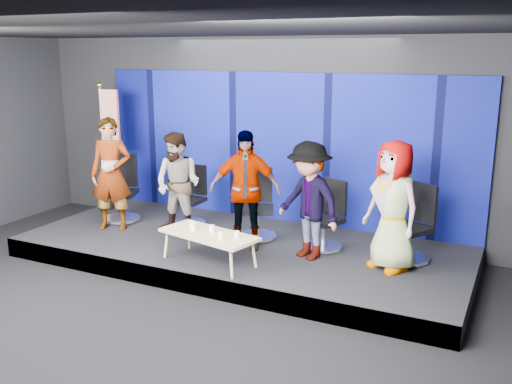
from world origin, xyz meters
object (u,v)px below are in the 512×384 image
(flag_stand, at_px, (108,144))
(mug_b, at_px, (193,227))
(chair_e, at_px, (412,236))
(chair_d, at_px, (326,226))
(panelist_e, at_px, (393,206))
(mug_a, at_px, (192,224))
(mug_d, at_px, (221,236))
(chair_c, at_px, (258,215))
(mug_c, at_px, (212,228))
(panelist_b, at_px, (178,184))
(panelist_d, at_px, (309,201))
(chair_a, at_px, (122,199))
(coffee_table, at_px, (209,235))
(mug_e, at_px, (237,234))
(chair_b, at_px, (191,206))
(panelist_c, at_px, (245,190))
(panelist_a, at_px, (111,174))

(flag_stand, bearing_deg, mug_b, -32.40)
(chair_e, height_order, mug_b, chair_e)
(chair_e, bearing_deg, chair_d, -145.88)
(chair_e, xyz_separation_m, panelist_e, (-0.20, -0.47, 0.54))
(mug_a, bearing_deg, mug_d, -23.56)
(chair_c, height_order, flag_stand, flag_stand)
(flag_stand, bearing_deg, panelist_e, -10.35)
(mug_c, bearing_deg, flag_stand, 153.30)
(flag_stand, bearing_deg, panelist_b, -21.64)
(chair_c, bearing_deg, panelist_e, -34.56)
(panelist_d, xyz_separation_m, mug_d, (-0.91, -0.97, -0.37))
(chair_a, bearing_deg, coffee_table, -47.09)
(panelist_d, bearing_deg, chair_d, 101.19)
(chair_a, height_order, mug_e, chair_a)
(chair_b, relative_size, coffee_table, 0.67)
(chair_d, height_order, mug_e, chair_d)
(panelist_e, distance_m, mug_e, 2.17)
(panelist_d, bearing_deg, coffee_table, -122.01)
(chair_d, xyz_separation_m, coffee_table, (-1.30, -1.31, 0.06))
(chair_b, distance_m, panelist_e, 3.69)
(chair_b, height_order, panelist_c, panelist_c)
(panelist_b, distance_m, panelist_d, 2.33)
(panelist_a, relative_size, mug_d, 19.82)
(mug_d, bearing_deg, chair_c, 95.99)
(chair_e, relative_size, flag_stand, 0.47)
(panelist_d, bearing_deg, mug_e, -108.09)
(coffee_table, height_order, mug_b, mug_b)
(panelist_d, bearing_deg, flag_stand, -167.29)
(chair_c, height_order, mug_d, chair_c)
(panelist_e, relative_size, flag_stand, 0.75)
(panelist_d, relative_size, coffee_table, 1.11)
(panelist_b, height_order, mug_b, panelist_b)
(chair_b, height_order, mug_d, chair_b)
(panelist_d, bearing_deg, chair_b, -171.28)
(chair_e, xyz_separation_m, mug_c, (-2.57, -1.30, 0.12))
(chair_d, bearing_deg, mug_b, -116.84)
(chair_e, height_order, panelist_e, panelist_e)
(chair_b, bearing_deg, chair_c, -4.65)
(mug_c, relative_size, mug_e, 1.04)
(chair_b, distance_m, coffee_table, 1.90)
(panelist_a, height_order, chair_b, panelist_a)
(chair_a, height_order, panelist_c, panelist_c)
(chair_b, bearing_deg, panelist_c, -24.02)
(chair_d, xyz_separation_m, panelist_d, (-0.11, -0.49, 0.51))
(panelist_b, bearing_deg, panelist_c, -5.24)
(chair_b, xyz_separation_m, mug_a, (0.86, -1.33, 0.15))
(panelist_a, bearing_deg, mug_c, -37.01)
(panelist_c, bearing_deg, chair_c, 69.12)
(chair_d, xyz_separation_m, flag_stand, (-4.42, 0.34, 0.92))
(coffee_table, bearing_deg, flag_stand, 152.19)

